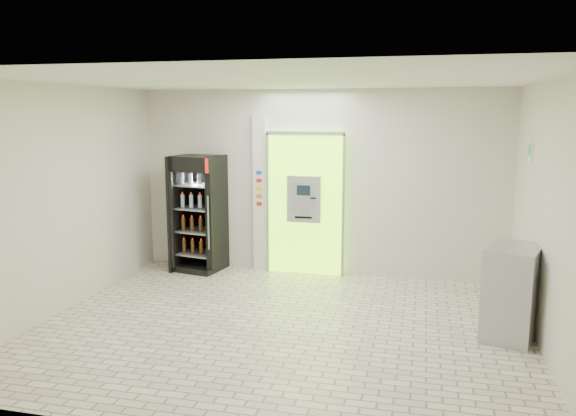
% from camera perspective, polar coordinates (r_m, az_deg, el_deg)
% --- Properties ---
extents(ground, '(6.00, 6.00, 0.00)m').
position_cam_1_polar(ground, '(7.13, -0.73, -11.94)').
color(ground, beige).
rests_on(ground, ground).
extents(room_shell, '(6.00, 6.00, 6.00)m').
position_cam_1_polar(room_shell, '(6.67, -0.76, 2.91)').
color(room_shell, beige).
rests_on(room_shell, ground).
extents(atm_assembly, '(1.30, 0.24, 2.33)m').
position_cam_1_polar(atm_assembly, '(9.14, 1.78, 0.52)').
color(atm_assembly, '#89EB15').
rests_on(atm_assembly, ground).
extents(pillar, '(0.22, 0.11, 2.60)m').
position_cam_1_polar(pillar, '(9.35, -2.86, 1.51)').
color(pillar, silver).
rests_on(pillar, ground).
extents(beverage_cooler, '(0.83, 0.78, 1.93)m').
position_cam_1_polar(beverage_cooler, '(9.48, -9.06, -0.77)').
color(beverage_cooler, black).
rests_on(beverage_cooler, ground).
extents(steel_cabinet, '(0.79, 0.95, 1.09)m').
position_cam_1_polar(steel_cabinet, '(7.16, 21.79, -7.93)').
color(steel_cabinet, '#A3A6AB').
rests_on(steel_cabinet, ground).
extents(exit_sign, '(0.02, 0.22, 0.26)m').
position_cam_1_polar(exit_sign, '(7.95, 23.39, 5.24)').
color(exit_sign, white).
rests_on(exit_sign, room_shell).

